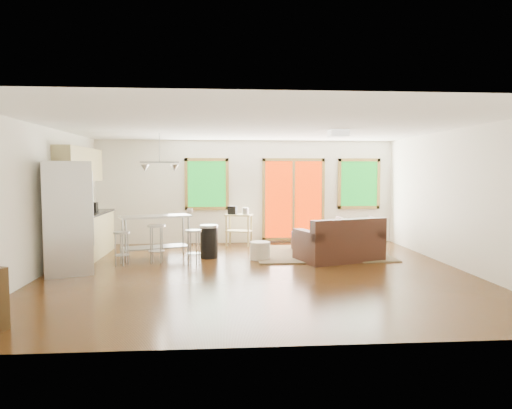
{
  "coord_description": "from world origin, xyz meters",
  "views": [
    {
      "loc": [
        -0.63,
        -8.04,
        1.78
      ],
      "look_at": [
        0.0,
        0.3,
        1.2
      ],
      "focal_mm": 32.0,
      "sensor_mm": 36.0,
      "label": 1
    }
  ],
  "objects": [
    {
      "name": "floor",
      "position": [
        0.0,
        0.0,
        -0.01
      ],
      "size": [
        7.5,
        7.0,
        0.02
      ],
      "primitive_type": "cube",
      "color": "#321B0A",
      "rests_on": "ground"
    },
    {
      "name": "ceiling",
      "position": [
        0.0,
        0.0,
        2.61
      ],
      "size": [
        7.5,
        7.0,
        0.02
      ],
      "primitive_type": "cube",
      "color": "white",
      "rests_on": "ground"
    },
    {
      "name": "back_wall",
      "position": [
        0.0,
        3.51,
        1.3
      ],
      "size": [
        7.5,
        0.02,
        2.6
      ],
      "primitive_type": "cube",
      "color": "white",
      "rests_on": "ground"
    },
    {
      "name": "left_wall",
      "position": [
        -3.76,
        0.0,
        1.3
      ],
      "size": [
        0.02,
        7.0,
        2.6
      ],
      "primitive_type": "cube",
      "color": "white",
      "rests_on": "ground"
    },
    {
      "name": "right_wall",
      "position": [
        3.76,
        0.0,
        1.3
      ],
      "size": [
        0.02,
        7.0,
        2.6
      ],
      "primitive_type": "cube",
      "color": "white",
      "rests_on": "ground"
    },
    {
      "name": "front_wall",
      "position": [
        0.0,
        -3.51,
        1.3
      ],
      "size": [
        7.5,
        0.02,
        2.6
      ],
      "primitive_type": "cube",
      "color": "white",
      "rests_on": "ground"
    },
    {
      "name": "window_left",
      "position": [
        -1.0,
        3.46,
        1.5
      ],
      "size": [
        1.1,
        0.05,
        1.3
      ],
      "color": "#0C5813",
      "rests_on": "back_wall"
    },
    {
      "name": "french_doors",
      "position": [
        1.2,
        3.46,
        1.1
      ],
      "size": [
        1.6,
        0.05,
        2.1
      ],
      "color": "#B62100",
      "rests_on": "back_wall"
    },
    {
      "name": "window_right",
      "position": [
        2.9,
        3.46,
        1.5
      ],
      "size": [
        1.1,
        0.05,
        1.3
      ],
      "color": "#0C5813",
      "rests_on": "back_wall"
    },
    {
      "name": "rug",
      "position": [
        1.52,
        1.76,
        0.01
      ],
      "size": [
        2.85,
        2.19,
        0.03
      ],
      "primitive_type": "cube",
      "rotation": [
        0.0,
        0.0,
        0.0
      ],
      "color": "#4A6240",
      "rests_on": "floor"
    },
    {
      "name": "loveseat",
      "position": [
        1.77,
        0.98,
        0.35
      ],
      "size": [
        1.86,
        1.41,
        0.88
      ],
      "rotation": [
        0.0,
        0.0,
        0.32
      ],
      "color": "black",
      "rests_on": "floor"
    },
    {
      "name": "coffee_table",
      "position": [
        1.83,
        1.64,
        0.37
      ],
      "size": [
        1.19,
        0.87,
        0.43
      ],
      "rotation": [
        0.0,
        0.0,
        -0.23
      ],
      "color": "#322310",
      "rests_on": "floor"
    },
    {
      "name": "armchair",
      "position": [
        2.52,
        2.31,
        0.43
      ],
      "size": [
        0.86,
        0.81,
        0.85
      ],
      "primitive_type": "imported",
      "rotation": [
        0.0,
        0.0,
        3.1
      ],
      "color": "black",
      "rests_on": "floor"
    },
    {
      "name": "ottoman",
      "position": [
        1.35,
        2.08,
        0.22
      ],
      "size": [
        0.77,
        0.77,
        0.43
      ],
      "primitive_type": "cube",
      "rotation": [
        0.0,
        0.0,
        0.2
      ],
      "color": "black",
      "rests_on": "floor"
    },
    {
      "name": "pouf",
      "position": [
        0.15,
        1.23,
        0.18
      ],
      "size": [
        0.43,
        0.43,
        0.36
      ],
      "primitive_type": "cylinder",
      "rotation": [
        0.0,
        0.0,
        0.03
      ],
      "color": "beige",
      "rests_on": "floor"
    },
    {
      "name": "vase",
      "position": [
        1.95,
        1.64,
        0.52
      ],
      "size": [
        0.23,
        0.24,
        0.32
      ],
      "rotation": [
        0.0,
        0.0,
        -0.31
      ],
      "color": "silver",
      "rests_on": "coffee_table"
    },
    {
      "name": "book",
      "position": [
        1.96,
        1.54,
        0.53
      ],
      "size": [
        0.19,
        0.09,
        0.26
      ],
      "primitive_type": "imported",
      "rotation": [
        0.0,
        0.0,
        0.33
      ],
      "color": "brown",
      "rests_on": "coffee_table"
    },
    {
      "name": "cabinets",
      "position": [
        -3.49,
        1.7,
        0.93
      ],
      "size": [
        0.64,
        2.24,
        2.3
      ],
      "color": "tan",
      "rests_on": "floor"
    },
    {
      "name": "refrigerator",
      "position": [
        -3.34,
        0.2,
        0.99
      ],
      "size": [
        1.01,
        0.99,
        1.98
      ],
      "rotation": [
        0.0,
        0.0,
        0.35
      ],
      "color": "#B7BABC",
      "rests_on": "floor"
    },
    {
      "name": "island",
      "position": [
        -2.0,
        1.5,
        0.62
      ],
      "size": [
        1.53,
        1.02,
        0.9
      ],
      "rotation": [
        0.0,
        0.0,
        0.35
      ],
      "color": "#B7BABC",
      "rests_on": "floor"
    },
    {
      "name": "cup",
      "position": [
        -1.28,
        1.35,
        1.01
      ],
      "size": [
        0.15,
        0.13,
        0.13
      ],
      "primitive_type": "imported",
      "rotation": [
        0.0,
        0.0,
        0.29
      ],
      "color": "white",
      "rests_on": "island"
    },
    {
      "name": "bar_stool_a",
      "position": [
        -2.56,
        0.83,
        0.49
      ],
      "size": [
        0.41,
        0.41,
        0.65
      ],
      "rotation": [
        0.0,
        0.0,
        -0.43
      ],
      "color": "#B7BABC",
      "rests_on": "floor"
    },
    {
      "name": "bar_stool_b",
      "position": [
        -1.92,
        1.05,
        0.56
      ],
      "size": [
        0.37,
        0.37,
        0.76
      ],
      "rotation": [
        0.0,
        0.0,
        -0.04
      ],
      "color": "#B7BABC",
      "rests_on": "floor"
    },
    {
      "name": "bar_stool_c",
      "position": [
        -1.18,
        0.86,
        0.5
      ],
      "size": [
        0.39,
        0.39,
        0.67
      ],
      "rotation": [
        0.0,
        0.0,
        -0.26
      ],
      "color": "#B7BABC",
      "rests_on": "floor"
    },
    {
      "name": "trash_can",
      "position": [
        -0.9,
        1.47,
        0.35
      ],
      "size": [
        0.43,
        0.43,
        0.7
      ],
      "rotation": [
        0.0,
        0.0,
        0.17
      ],
      "color": "black",
      "rests_on": "floor"
    },
    {
      "name": "kitchen_cart",
      "position": [
        -0.23,
        3.04,
        0.66
      ],
      "size": [
        0.73,
        0.57,
        0.97
      ],
      "rotation": [
        0.0,
        0.0,
        -0.29
      ],
      "color": "tan",
      "rests_on": "floor"
    },
    {
      "name": "ceiling_flush",
      "position": [
        1.6,
        0.6,
        2.53
      ],
      "size": [
        0.35,
        0.35,
        0.12
      ],
      "primitive_type": "cube",
      "color": "white",
      "rests_on": "ceiling"
    },
    {
      "name": "pendant_light",
      "position": [
        -1.9,
        1.5,
        1.9
      ],
      "size": [
        0.8,
        0.18,
        0.79
      ],
      "color": "gray",
      "rests_on": "ceiling"
    }
  ]
}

